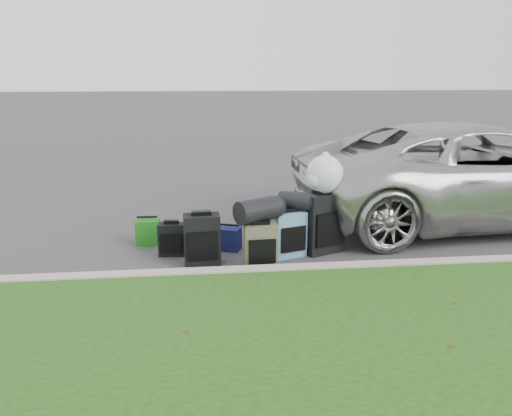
{
  "coord_description": "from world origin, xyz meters",
  "views": [
    {
      "loc": [
        -0.82,
        -6.46,
        2.38
      ],
      "look_at": [
        -0.1,
        0.2,
        0.55
      ],
      "focal_mm": 35.0,
      "sensor_mm": 36.0,
      "label": 1
    }
  ],
  "objects": [
    {
      "name": "suitcase_olive",
      "position": [
        -0.13,
        -0.61,
        0.28
      ],
      "size": [
        0.42,
        0.28,
        0.56
      ],
      "primitive_type": "cube",
      "rotation": [
        0.0,
        0.0,
        0.05
      ],
      "color": "#41422C",
      "rests_on": "ground"
    },
    {
      "name": "duffel_right",
      "position": [
        0.39,
        -0.15,
        0.73
      ],
      "size": [
        0.5,
        0.4,
        0.24
      ],
      "primitive_type": "cylinder",
      "rotation": [
        0.0,
        1.57,
        -0.42
      ],
      "color": "black",
      "rests_on": "suitcase_teal"
    },
    {
      "name": "duffel_left",
      "position": [
        -0.15,
        -0.5,
        0.71
      ],
      "size": [
        0.63,
        0.54,
        0.3
      ],
      "primitive_type": "cylinder",
      "rotation": [
        0.0,
        1.57,
        0.51
      ],
      "color": "black",
      "rests_on": "suitcase_olive"
    },
    {
      "name": "tote_green",
      "position": [
        -1.63,
        0.43,
        0.18
      ],
      "size": [
        0.33,
        0.27,
        0.36
      ],
      "primitive_type": "cube",
      "rotation": [
        0.0,
        0.0,
        -0.04
      ],
      "color": "#1B6817",
      "rests_on": "ground"
    },
    {
      "name": "ground",
      "position": [
        0.0,
        0.0,
        0.0
      ],
      "size": [
        120.0,
        120.0,
        0.0
      ],
      "primitive_type": "plane",
      "color": "#383535",
      "rests_on": "ground"
    },
    {
      "name": "trash_bag",
      "position": [
        0.78,
        -0.1,
        1.07
      ],
      "size": [
        0.5,
        0.5,
        0.5
      ],
      "primitive_type": "sphere",
      "color": "white",
      "rests_on": "suitcase_large_black_right"
    },
    {
      "name": "suitcase_large_black_left",
      "position": [
        -0.86,
        -0.43,
        0.33
      ],
      "size": [
        0.47,
        0.3,
        0.65
      ],
      "primitive_type": "cube",
      "rotation": [
        0.0,
        0.0,
        0.05
      ],
      "color": "black",
      "rests_on": "ground"
    },
    {
      "name": "tote_navy",
      "position": [
        -0.48,
        0.07,
        0.16
      ],
      "size": [
        0.36,
        0.32,
        0.32
      ],
      "primitive_type": "cube",
      "rotation": [
        0.0,
        0.0,
        -0.35
      ],
      "color": "#16194F",
      "rests_on": "ground"
    },
    {
      "name": "suv",
      "position": [
        3.57,
        1.05,
        0.8
      ],
      "size": [
        5.94,
        3.02,
        1.61
      ],
      "primitive_type": "imported",
      "rotation": [
        0.0,
        0.0,
        1.63
      ],
      "color": "#B7B7B2",
      "rests_on": "ground"
    },
    {
      "name": "suitcase_small_black",
      "position": [
        -1.26,
        -0.05,
        0.22
      ],
      "size": [
        0.37,
        0.22,
        0.44
      ],
      "primitive_type": "cube",
      "rotation": [
        0.0,
        0.0,
        -0.09
      ],
      "color": "black",
      "rests_on": "ground"
    },
    {
      "name": "curb",
      "position": [
        0.0,
        -1.0,
        0.07
      ],
      "size": [
        120.0,
        0.18,
        0.15
      ],
      "primitive_type": "cube",
      "color": "#9E937F",
      "rests_on": "ground"
    },
    {
      "name": "suitcase_teal",
      "position": [
        0.29,
        -0.25,
        0.3
      ],
      "size": [
        0.48,
        0.37,
        0.61
      ],
      "primitive_type": "cube",
      "rotation": [
        0.0,
        0.0,
        0.31
      ],
      "color": "#457089",
      "rests_on": "ground"
    },
    {
      "name": "suitcase_large_black_right",
      "position": [
        0.77,
        -0.13,
        0.41
      ],
      "size": [
        0.63,
        0.51,
        0.82
      ],
      "primitive_type": "cube",
      "rotation": [
        0.0,
        0.0,
        0.39
      ],
      "color": "black",
      "rests_on": "ground"
    }
  ]
}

